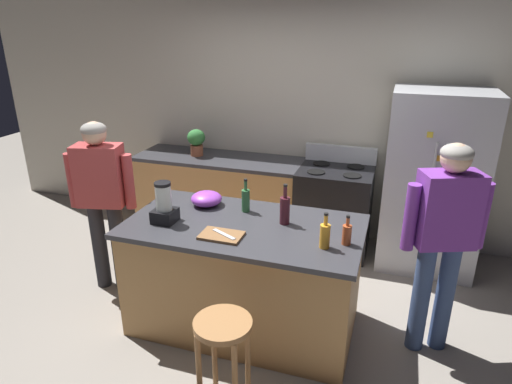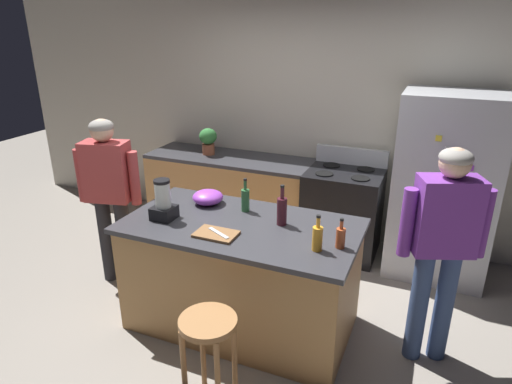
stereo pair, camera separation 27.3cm
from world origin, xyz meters
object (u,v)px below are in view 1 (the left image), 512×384
(refrigerator, at_px, (433,182))
(stove_range, at_px, (334,209))
(kitchen_island, at_px, (244,275))
(potted_plant, at_px, (196,141))
(chef_knife, at_px, (224,234))
(person_by_sink_right, at_px, (444,232))
(cutting_board, at_px, (221,235))
(bar_stool, at_px, (223,341))
(bottle_olive_oil, at_px, (246,200))
(bottle_wine, at_px, (285,209))
(blender_appliance, at_px, (164,205))
(mixing_bowl, at_px, (206,199))
(person_by_island_left, at_px, (102,192))
(bottle_cooking_sauce, at_px, (347,234))
(bottle_soda, at_px, (325,235))

(refrigerator, bearing_deg, stove_range, 178.48)
(kitchen_island, distance_m, refrigerator, 2.10)
(potted_plant, height_order, chef_knife, potted_plant)
(person_by_sink_right, xyz_separation_m, cutting_board, (-1.49, -0.42, -0.06))
(bar_stool, relative_size, bottle_olive_oil, 2.39)
(refrigerator, xyz_separation_m, cutting_board, (-1.48, -1.75, 0.03))
(refrigerator, distance_m, bottle_wine, 1.79)
(person_by_sink_right, height_order, cutting_board, person_by_sink_right)
(refrigerator, distance_m, blender_appliance, 2.59)
(potted_plant, height_order, cutting_board, potted_plant)
(chef_knife, bearing_deg, bottle_olive_oil, 118.03)
(person_by_sink_right, bearing_deg, mixing_bowl, 177.68)
(refrigerator, distance_m, person_by_island_left, 3.08)
(potted_plant, height_order, bottle_olive_oil, potted_plant)
(refrigerator, xyz_separation_m, stove_range, (-0.94, 0.02, -0.42))
(bottle_cooking_sauce, bearing_deg, bottle_soda, -144.58)
(bar_stool, distance_m, potted_plant, 2.76)
(bottle_cooking_sauce, bearing_deg, potted_plant, 139.29)
(kitchen_island, distance_m, person_by_island_left, 1.46)
(bottle_olive_oil, bearing_deg, bottle_wine, -19.42)
(bottle_soda, bearing_deg, person_by_sink_right, 24.72)
(bottle_wine, relative_size, chef_knife, 1.44)
(bottle_cooking_sauce, height_order, cutting_board, bottle_cooking_sauce)
(person_by_sink_right, distance_m, bar_stool, 1.67)
(bottle_soda, relative_size, mixing_bowl, 1.00)
(refrigerator, relative_size, bottle_olive_oil, 6.39)
(stove_range, distance_m, person_by_island_left, 2.34)
(bar_stool, distance_m, bottle_olive_oil, 1.20)
(bottle_soda, bearing_deg, cutting_board, -174.49)
(potted_plant, relative_size, mixing_bowl, 1.17)
(kitchen_island, height_order, bottle_soda, bottle_soda)
(bar_stool, xyz_separation_m, blender_appliance, (-0.75, 0.69, 0.52))
(refrigerator, xyz_separation_m, person_by_island_left, (-2.77, -1.35, 0.07))
(refrigerator, relative_size, person_by_sink_right, 1.10)
(bottle_soda, height_order, bottle_wine, bottle_wine)
(person_by_island_left, bearing_deg, stove_range, 36.85)
(bottle_wine, relative_size, bottle_cooking_sauce, 1.46)
(bottle_soda, bearing_deg, bottle_olive_oil, 149.89)
(refrigerator, height_order, cutting_board, refrigerator)
(bar_stool, bearing_deg, bottle_soda, 53.87)
(bar_stool, bearing_deg, cutting_board, 112.36)
(person_by_sink_right, relative_size, potted_plant, 5.36)
(bottle_soda, relative_size, bottle_cooking_sauce, 1.19)
(bottle_wine, bearing_deg, mixing_bowl, 168.65)
(mixing_bowl, bearing_deg, person_by_island_left, -173.87)
(kitchen_island, height_order, person_by_sink_right, person_by_sink_right)
(bar_stool, distance_m, blender_appliance, 1.15)
(blender_appliance, relative_size, bottle_wine, 1.01)
(kitchen_island, xyz_separation_m, person_by_island_left, (-1.37, 0.15, 0.49))
(bar_stool, relative_size, mixing_bowl, 2.57)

